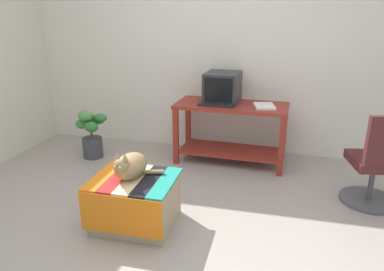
{
  "coord_description": "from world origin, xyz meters",
  "views": [
    {
      "loc": [
        0.75,
        -2.35,
        1.69
      ],
      "look_at": [
        -0.03,
        0.85,
        0.55
      ],
      "focal_mm": 33.34,
      "sensor_mm": 36.0,
      "label": 1
    }
  ],
  "objects_px": {
    "cat": "(130,166)",
    "office_chair": "(377,166)",
    "tv_monitor": "(222,88)",
    "desk": "(231,123)",
    "keyboard": "(216,105)",
    "ottoman_with_blanket": "(135,201)",
    "book": "(264,106)",
    "potted_plant": "(92,133)"
  },
  "relations": [
    {
      "from": "cat",
      "to": "office_chair",
      "type": "distance_m",
      "value": 2.18
    },
    {
      "from": "tv_monitor",
      "to": "desk",
      "type": "bearing_deg",
      "value": -31.47
    },
    {
      "from": "keyboard",
      "to": "cat",
      "type": "distance_m",
      "value": 1.48
    },
    {
      "from": "office_chair",
      "to": "ottoman_with_blanket",
      "type": "bearing_deg",
      "value": 11.98
    },
    {
      "from": "keyboard",
      "to": "ottoman_with_blanket",
      "type": "height_order",
      "value": "keyboard"
    },
    {
      "from": "keyboard",
      "to": "book",
      "type": "relative_size",
      "value": 1.46
    },
    {
      "from": "office_chair",
      "to": "potted_plant",
      "type": "bearing_deg",
      "value": -18.29
    },
    {
      "from": "tv_monitor",
      "to": "book",
      "type": "height_order",
      "value": "tv_monitor"
    },
    {
      "from": "book",
      "to": "office_chair",
      "type": "height_order",
      "value": "office_chair"
    },
    {
      "from": "book",
      "to": "tv_monitor",
      "type": "bearing_deg",
      "value": 152.12
    },
    {
      "from": "ottoman_with_blanket",
      "to": "office_chair",
      "type": "bearing_deg",
      "value": 22.15
    },
    {
      "from": "tv_monitor",
      "to": "potted_plant",
      "type": "xyz_separation_m",
      "value": [
        -1.53,
        -0.36,
        -0.56
      ]
    },
    {
      "from": "ottoman_with_blanket",
      "to": "tv_monitor",
      "type": "bearing_deg",
      "value": 74.26
    },
    {
      "from": "desk",
      "to": "ottoman_with_blanket",
      "type": "xyz_separation_m",
      "value": [
        -0.58,
        -1.53,
        -0.26
      ]
    },
    {
      "from": "desk",
      "to": "potted_plant",
      "type": "xyz_separation_m",
      "value": [
        -1.65,
        -0.28,
        -0.16
      ]
    },
    {
      "from": "cat",
      "to": "keyboard",
      "type": "bearing_deg",
      "value": 80.97
    },
    {
      "from": "book",
      "to": "potted_plant",
      "type": "xyz_separation_m",
      "value": [
        -2.02,
        -0.22,
        -0.4
      ]
    },
    {
      "from": "desk",
      "to": "ottoman_with_blanket",
      "type": "distance_m",
      "value": 1.65
    },
    {
      "from": "desk",
      "to": "cat",
      "type": "xyz_separation_m",
      "value": [
        -0.61,
        -1.52,
        0.05
      ]
    },
    {
      "from": "cat",
      "to": "office_chair",
      "type": "relative_size",
      "value": 0.43
    },
    {
      "from": "potted_plant",
      "to": "tv_monitor",
      "type": "bearing_deg",
      "value": 13.29
    },
    {
      "from": "keyboard",
      "to": "potted_plant",
      "type": "relative_size",
      "value": 0.65
    },
    {
      "from": "keyboard",
      "to": "ottoman_with_blanket",
      "type": "bearing_deg",
      "value": -105.27
    },
    {
      "from": "desk",
      "to": "keyboard",
      "type": "height_order",
      "value": "keyboard"
    },
    {
      "from": "tv_monitor",
      "to": "book",
      "type": "relative_size",
      "value": 1.73
    },
    {
      "from": "keyboard",
      "to": "book",
      "type": "bearing_deg",
      "value": 7.84
    },
    {
      "from": "book",
      "to": "potted_plant",
      "type": "bearing_deg",
      "value": 174.59
    },
    {
      "from": "tv_monitor",
      "to": "book",
      "type": "bearing_deg",
      "value": -13.6
    },
    {
      "from": "desk",
      "to": "office_chair",
      "type": "distance_m",
      "value": 1.59
    },
    {
      "from": "book",
      "to": "office_chair",
      "type": "bearing_deg",
      "value": -43.43
    },
    {
      "from": "desk",
      "to": "tv_monitor",
      "type": "distance_m",
      "value": 0.42
    },
    {
      "from": "desk",
      "to": "potted_plant",
      "type": "bearing_deg",
      "value": -167.73
    },
    {
      "from": "book",
      "to": "office_chair",
      "type": "relative_size",
      "value": 0.31
    },
    {
      "from": "ottoman_with_blanket",
      "to": "potted_plant",
      "type": "relative_size",
      "value": 1.09
    },
    {
      "from": "cat",
      "to": "tv_monitor",
      "type": "bearing_deg",
      "value": 82.02
    },
    {
      "from": "book",
      "to": "potted_plant",
      "type": "relative_size",
      "value": 0.45
    },
    {
      "from": "potted_plant",
      "to": "keyboard",
      "type": "bearing_deg",
      "value": 5.96
    },
    {
      "from": "book",
      "to": "cat",
      "type": "xyz_separation_m",
      "value": [
        -0.98,
        -1.46,
        -0.19
      ]
    },
    {
      "from": "desk",
      "to": "book",
      "type": "distance_m",
      "value": 0.45
    },
    {
      "from": "tv_monitor",
      "to": "keyboard",
      "type": "relative_size",
      "value": 1.18
    },
    {
      "from": "desk",
      "to": "keyboard",
      "type": "relative_size",
      "value": 3.24
    },
    {
      "from": "tv_monitor",
      "to": "office_chair",
      "type": "height_order",
      "value": "tv_monitor"
    }
  ]
}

